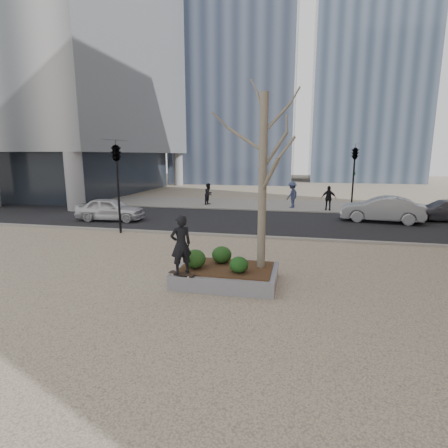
% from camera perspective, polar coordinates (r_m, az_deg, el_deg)
% --- Properties ---
extents(ground, '(120.00, 120.00, 0.00)m').
position_cam_1_polar(ground, '(10.91, -4.84, -9.14)').
color(ground, '#BCAD8A').
rests_on(ground, ground).
extents(street, '(60.00, 8.00, 0.02)m').
position_cam_1_polar(street, '(20.36, 3.36, 0.50)').
color(street, black).
rests_on(street, ground).
extents(far_sidewalk, '(60.00, 6.00, 0.02)m').
position_cam_1_polar(far_sidewalk, '(27.21, 5.64, 3.18)').
color(far_sidewalk, gray).
rests_on(far_sidewalk, ground).
extents(planter, '(3.00, 2.00, 0.45)m').
position_cam_1_polar(planter, '(10.60, 0.37, -8.43)').
color(planter, gray).
rests_on(planter, ground).
extents(planter_mulch, '(2.70, 1.70, 0.04)m').
position_cam_1_polar(planter_mulch, '(10.52, 0.37, -7.17)').
color(planter_mulch, '#382314').
rests_on(planter_mulch, planter).
extents(sycamore_tree, '(2.80, 2.80, 6.60)m').
position_cam_1_polar(sycamore_tree, '(10.13, 6.41, 11.16)').
color(sycamore_tree, gray).
rests_on(sycamore_tree, planter_mulch).
extents(shrub_left, '(0.65, 0.65, 0.55)m').
position_cam_1_polar(shrub_left, '(10.41, -4.79, -5.69)').
color(shrub_left, '#133D16').
rests_on(shrub_left, planter_mulch).
extents(shrub_middle, '(0.61, 0.61, 0.52)m').
position_cam_1_polar(shrub_middle, '(10.85, -0.38, -5.04)').
color(shrub_middle, '#143F16').
rests_on(shrub_middle, planter_mulch).
extents(shrub_right, '(0.54, 0.54, 0.46)m').
position_cam_1_polar(shrub_right, '(10.01, 2.44, -6.66)').
color(shrub_right, '#1A3F14').
rests_on(shrub_right, planter_mulch).
extents(skateboard, '(0.81, 0.39, 0.08)m').
position_cam_1_polar(skateboard, '(9.99, -6.93, -8.16)').
color(skateboard, black).
rests_on(skateboard, planter).
extents(skateboarder, '(0.72, 0.69, 1.66)m').
position_cam_1_polar(skateboarder, '(9.74, -7.05, -3.35)').
color(skateboarder, black).
rests_on(skateboarder, skateboard).
extents(police_car, '(4.02, 1.89, 1.33)m').
position_cam_1_polar(police_car, '(21.40, -18.05, 2.32)').
color(police_car, silver).
rests_on(police_car, street).
extents(car_silver, '(4.61, 2.21, 1.46)m').
position_cam_1_polar(car_silver, '(21.83, 24.34, 2.21)').
color(car_silver, gray).
rests_on(car_silver, street).
extents(car_third, '(4.27, 1.83, 1.23)m').
position_cam_1_polar(car_third, '(23.95, 32.27, 1.91)').
color(car_third, slate).
rests_on(car_third, street).
extents(pedestrian_a, '(0.79, 0.92, 1.63)m').
position_cam_1_polar(pedestrian_a, '(27.00, -2.51, 4.93)').
color(pedestrian_a, black).
rests_on(pedestrian_a, far_sidewalk).
extents(pedestrian_b, '(1.20, 1.40, 1.88)m').
position_cam_1_polar(pedestrian_b, '(25.78, 11.06, 4.72)').
color(pedestrian_b, '#384265').
rests_on(pedestrian_b, far_sidewalk).
extents(pedestrian_c, '(1.00, 0.43, 1.68)m').
position_cam_1_polar(pedestrian_c, '(25.10, 16.73, 4.06)').
color(pedestrian_c, black).
rests_on(pedestrian_c, far_sidewalk).
extents(traffic_light_near, '(0.60, 2.48, 4.50)m').
position_cam_1_polar(traffic_light_near, '(17.65, -16.91, 5.73)').
color(traffic_light_near, black).
rests_on(traffic_light_near, ground).
extents(traffic_light_far, '(0.60, 2.48, 4.50)m').
position_cam_1_polar(traffic_light_far, '(24.67, 20.36, 6.95)').
color(traffic_light_far, black).
rests_on(traffic_light_far, ground).
extents(building_glass_a, '(16.00, 16.00, 45.00)m').
position_cam_1_polar(building_glass_a, '(55.79, 2.47, 30.80)').
color(building_glass_a, slate).
rests_on(building_glass_a, ground).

